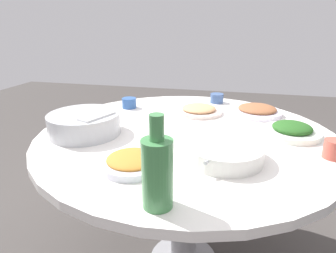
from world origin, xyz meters
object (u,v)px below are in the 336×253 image
soup_bowl (224,152)px  green_bottle (157,171)px  dish_shrimp (199,110)px  tea_cup_far (217,98)px  dish_tofu_braise (132,161)px  dish_greens (292,130)px  tea_cup_side (129,103)px  tea_cup_near (334,149)px  round_dining_table (186,155)px  rice_bowl (85,123)px  dish_stirfry (257,110)px

soup_bowl → green_bottle: bearing=153.8°
dish_shrimp → tea_cup_far: tea_cup_far is taller
soup_bowl → dish_tofu_braise: soup_bowl is taller
dish_greens → green_bottle: 0.72m
dish_greens → dish_shrimp: bearing=62.0°
dish_tofu_braise → dish_greens: dish_greens is taller
tea_cup_far → tea_cup_side: size_ratio=0.98×
soup_bowl → tea_cup_near: 0.38m
dish_greens → tea_cup_side: 0.83m
round_dining_table → dish_shrimp: (0.28, -0.02, 0.13)m
rice_bowl → soup_bowl: bearing=-100.7°
round_dining_table → dish_tofu_braise: (-0.35, 0.12, 0.13)m
tea_cup_near → green_bottle: bearing=127.9°
tea_cup_side → green_bottle: bearing=-154.8°
round_dining_table → tea_cup_far: tea_cup_far is taller
round_dining_table → dish_tofu_braise: dish_tofu_braise is taller
green_bottle → tea_cup_far: green_bottle is taller
dish_shrimp → green_bottle: 0.82m
dish_greens → tea_cup_far: size_ratio=3.04×
round_dining_table → rice_bowl: size_ratio=4.24×
rice_bowl → tea_cup_near: size_ratio=4.25×
dish_greens → tea_cup_near: (-0.19, -0.10, 0.01)m
round_dining_table → green_bottle: green_bottle is taller
round_dining_table → green_bottle: bearing=-177.9°
rice_bowl → dish_shrimp: rice_bowl is taller
tea_cup_far → tea_cup_side: tea_cup_side is taller
dish_stirfry → green_bottle: green_bottle is taller
soup_bowl → dish_tofu_braise: 0.31m
soup_bowl → dish_greens: (0.29, -0.26, -0.00)m
tea_cup_side → soup_bowl: bearing=-133.9°
dish_greens → rice_bowl: bearing=102.0°
dish_greens → tea_cup_side: bearing=74.0°
dish_stirfry → tea_cup_far: tea_cup_far is taller
dish_shrimp → dish_greens: bearing=-118.0°
dish_shrimp → green_bottle: bearing=-179.8°
green_bottle → tea_cup_far: size_ratio=3.23×
dish_greens → green_bottle: size_ratio=0.94×
tea_cup_near → tea_cup_side: size_ratio=0.90×
dish_tofu_braise → tea_cup_side: (0.64, 0.25, 0.01)m
tea_cup_near → soup_bowl: bearing=104.9°
soup_bowl → dish_shrimp: soup_bowl is taller
dish_stirfry → tea_cup_far: bearing=49.6°
dish_tofu_braise → green_bottle: bearing=-143.5°
round_dining_table → rice_bowl: rice_bowl is taller
soup_bowl → dish_stirfry: 0.57m
dish_stirfry → dish_tofu_braise: bearing=147.6°
tea_cup_far → soup_bowl: bearing=-174.0°
rice_bowl → tea_cup_far: (0.62, -0.50, -0.02)m
round_dining_table → soup_bowl: soup_bowl is taller
tea_cup_near → tea_cup_far: bearing=34.9°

